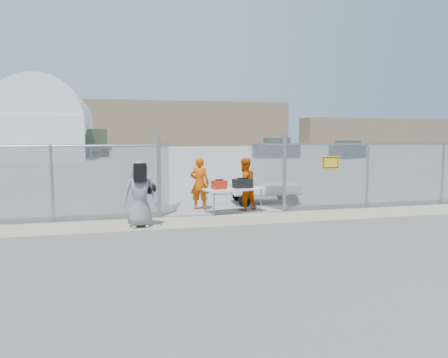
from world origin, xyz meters
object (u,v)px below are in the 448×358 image
object	(u,v)px
security_worker_right	(244,184)
visitor	(140,194)
security_worker_left	(200,183)
utility_trailer	(264,193)
folding_table	(234,201)

from	to	relation	value
security_worker_right	visitor	world-z (taller)	visitor
security_worker_left	utility_trailer	world-z (taller)	security_worker_left
security_worker_left	utility_trailer	bearing A→B (deg)	-140.64
folding_table	security_worker_right	size ratio (longest dim) A/B	1.08
security_worker_left	utility_trailer	size ratio (longest dim) A/B	0.56
visitor	utility_trailer	xyz separation A→B (m)	(4.56, 2.96, -0.52)
utility_trailer	folding_table	bearing A→B (deg)	-128.94
folding_table	utility_trailer	size ratio (longest dim) A/B	0.60
security_worker_right	utility_trailer	world-z (taller)	security_worker_right
visitor	security_worker_right	bearing A→B (deg)	26.61
folding_table	security_worker_left	distance (m)	1.34
utility_trailer	security_worker_right	bearing A→B (deg)	-127.35
folding_table	visitor	size ratio (longest dim) A/B	1.03
security_worker_left	security_worker_right	world-z (taller)	security_worker_left
security_worker_right	visitor	bearing A→B (deg)	7.93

